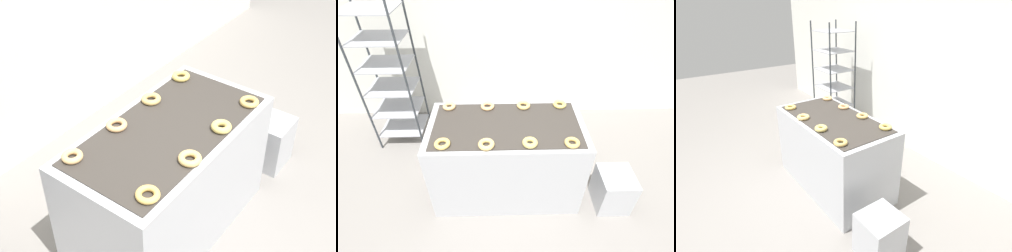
{
  "view_description": "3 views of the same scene",
  "coord_description": "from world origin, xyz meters",
  "views": [
    {
      "loc": [
        -1.92,
        -0.77,
        2.74
      ],
      "look_at": [
        0.0,
        0.64,
        0.93
      ],
      "focal_mm": 50.0,
      "sensor_mm": 36.0,
      "label": 1
    },
    {
      "loc": [
        -0.05,
        -1.27,
        2.46
      ],
      "look_at": [
        0.0,
        0.79,
        0.77
      ],
      "focal_mm": 28.0,
      "sensor_mm": 36.0,
      "label": 2
    },
    {
      "loc": [
        2.31,
        -0.86,
        2.1
      ],
      "look_at": [
        0.0,
        0.79,
        0.77
      ],
      "focal_mm": 28.0,
      "sensor_mm": 36.0,
      "label": 3
    }
  ],
  "objects": [
    {
      "name": "donut_near_midright",
      "position": [
        0.19,
        0.36,
        0.93
      ],
      "size": [
        0.13,
        0.13,
        0.04
      ],
      "primitive_type": "torus",
      "color": "#D6BC63",
      "rests_on": "fryer_machine"
    },
    {
      "name": "donut_far_midleft",
      "position": [
        -0.18,
        0.91,
        0.93
      ],
      "size": [
        0.14,
        0.14,
        0.04
      ],
      "primitive_type": "torus",
      "color": "#E4AC6E",
      "rests_on": "fryer_machine"
    },
    {
      "name": "ground_plane",
      "position": [
        0.0,
        0.0,
        0.0
      ],
      "size": [
        14.0,
        14.0,
        0.0
      ],
      "primitive_type": "plane",
      "color": "gray"
    },
    {
      "name": "fryer_machine",
      "position": [
        0.0,
        0.64,
        0.46
      ],
      "size": [
        1.48,
        0.77,
        0.91
      ],
      "color": "#B7BABF",
      "rests_on": "ground_plane"
    },
    {
      "name": "donut_near_left",
      "position": [
        -0.55,
        0.36,
        0.93
      ],
      "size": [
        0.14,
        0.14,
        0.04
      ],
      "primitive_type": "torus",
      "color": "#E5B85B",
      "rests_on": "fryer_machine"
    },
    {
      "name": "wall_back",
      "position": [
        0.0,
        2.12,
        1.4
      ],
      "size": [
        8.0,
        0.05,
        2.8
      ],
      "color": "silver",
      "rests_on": "ground_plane"
    },
    {
      "name": "glaze_bin",
      "position": [
        1.1,
        0.39,
        0.22
      ],
      "size": [
        0.34,
        0.36,
        0.43
      ],
      "color": "#B7BABF",
      "rests_on": "ground_plane"
    },
    {
      "name": "baking_rack_cart",
      "position": [
        -1.37,
        1.55,
        0.94
      ],
      "size": [
        0.58,
        0.51,
        1.85
      ],
      "color": "#33383D",
      "rests_on": "ground_plane"
    },
    {
      "name": "donut_far_midright",
      "position": [
        0.18,
        0.92,
        0.93
      ],
      "size": [
        0.14,
        0.14,
        0.04
      ],
      "primitive_type": "torus",
      "color": "tan",
      "rests_on": "fryer_machine"
    },
    {
      "name": "donut_near_midleft",
      "position": [
        -0.18,
        0.35,
        0.93
      ],
      "size": [
        0.14,
        0.14,
        0.04
      ],
      "primitive_type": "torus",
      "color": "#E5BB6C",
      "rests_on": "fryer_machine"
    },
    {
      "name": "donut_far_right",
      "position": [
        0.55,
        0.92,
        0.93
      ],
      "size": [
        0.13,
        0.13,
        0.04
      ],
      "primitive_type": "torus",
      "color": "#DBBC5D",
      "rests_on": "fryer_machine"
    },
    {
      "name": "donut_far_left",
      "position": [
        -0.57,
        0.92,
        0.93
      ],
      "size": [
        0.13,
        0.13,
        0.04
      ],
      "primitive_type": "torus",
      "color": "#E2B171",
      "rests_on": "fryer_machine"
    },
    {
      "name": "donut_near_right",
      "position": [
        0.55,
        0.35,
        0.93
      ],
      "size": [
        0.13,
        0.13,
        0.04
      ],
      "primitive_type": "torus",
      "color": "tan",
      "rests_on": "fryer_machine"
    }
  ]
}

